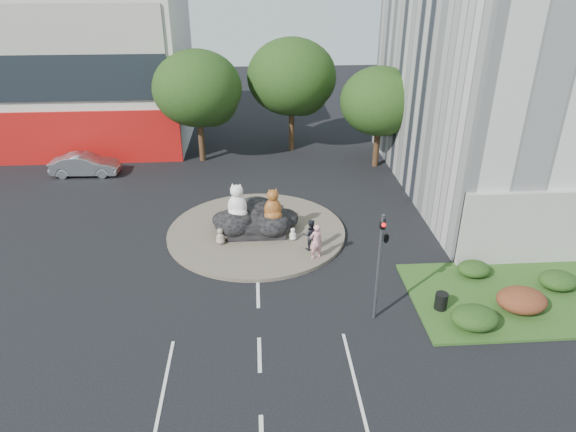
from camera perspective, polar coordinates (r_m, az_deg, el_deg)
name	(u,v)px	position (r m, az deg, el deg)	size (l,w,h in m)	color
ground	(259,355)	(20.96, -3.19, -15.13)	(120.00, 120.00, 0.00)	black
roundabout_island	(257,231)	(29.13, -3.52, -1.73)	(10.00, 10.00, 0.20)	brown
rock_plinth	(256,223)	(28.87, -3.55, -0.77)	(3.20, 2.60, 0.90)	black
shophouse_block	(28,66)	(47.77, -26.93, 14.64)	(25.20, 12.30, 17.40)	beige
grass_verge	(520,297)	(26.11, 24.33, -8.16)	(10.00, 6.00, 0.12)	#224818
tree_left	(199,92)	(38.88, -9.91, 13.43)	(6.46, 6.46, 8.27)	#382314
tree_mid	(293,80)	(40.66, 0.50, 14.84)	(6.84, 6.84, 8.76)	#382314
tree_right	(381,104)	(37.95, 10.24, 12.11)	(5.70, 5.70, 7.30)	#382314
hedge_near_green	(475,318)	(23.13, 20.03, -10.57)	(2.00, 1.60, 0.90)	#173210
hedge_red	(522,300)	(24.88, 24.53, -8.50)	(2.20, 1.76, 0.99)	#552416
hedge_mid_green	(558,280)	(27.20, 27.81, -6.35)	(1.80, 1.44, 0.81)	#173210
hedge_back_green	(474,269)	(26.59, 19.96, -5.54)	(1.60, 1.28, 0.72)	#173210
traffic_light	(383,245)	(21.03, 10.50, -3.23)	(0.44, 1.24, 5.00)	#595B60
street_lamp	(507,165)	(28.43, 23.16, 5.20)	(2.34, 0.22, 8.06)	#595B60
cat_white	(237,201)	(28.11, -5.68, 1.70)	(1.23, 1.07, 2.06)	white
cat_tabby	(273,204)	(27.84, -1.70, 1.34)	(1.11, 0.96, 1.85)	#BE5C27
kitten_calico	(220,236)	(27.76, -7.53, -2.17)	(0.55, 0.47, 0.91)	beige
kitten_white	(293,234)	(27.90, 0.54, -1.96)	(0.43, 0.38, 0.72)	silver
pedestrian_pink	(316,241)	(26.00, 3.12, -2.84)	(0.69, 0.45, 1.90)	pink
pedestrian_dark	(310,235)	(26.78, 2.49, -2.10)	(0.84, 0.65, 1.72)	black
parked_car	(85,165)	(39.47, -21.64, 5.32)	(1.65, 4.73, 1.56)	#A7A9AF
litter_bin	(441,301)	(23.79, 16.65, -9.04)	(0.56, 0.56, 0.77)	black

